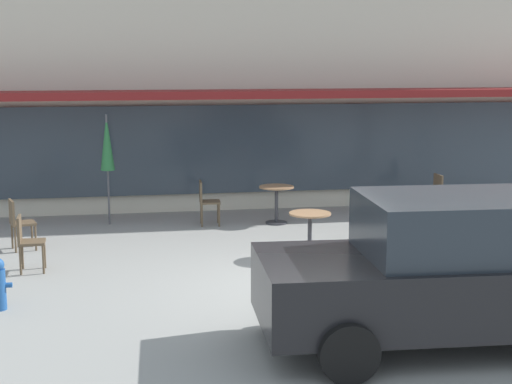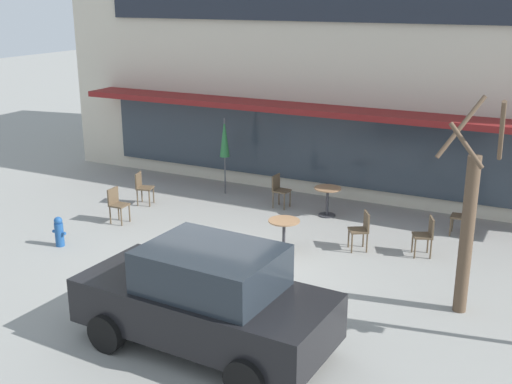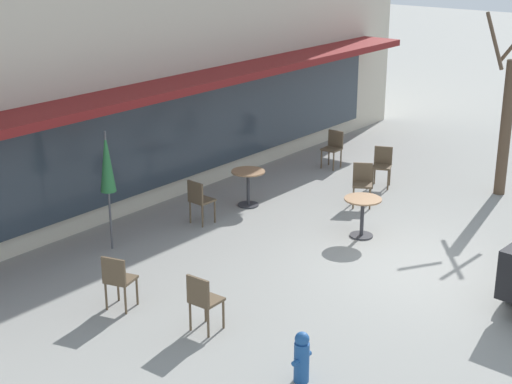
% 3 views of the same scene
% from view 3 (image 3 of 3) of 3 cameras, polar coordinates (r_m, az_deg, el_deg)
% --- Properties ---
extents(ground_plane, '(80.00, 80.00, 0.00)m').
position_cam_3_polar(ground_plane, '(13.76, 12.49, -5.51)').
color(ground_plane, gray).
extents(building_facade, '(17.86, 9.10, 7.45)m').
position_cam_3_polar(building_facade, '(19.15, -14.97, 12.76)').
color(building_facade, beige).
rests_on(building_facade, ground).
extents(cafe_table_near_wall, '(0.70, 0.70, 0.76)m').
position_cam_3_polar(cafe_table_near_wall, '(14.75, 7.75, -1.35)').
color(cafe_table_near_wall, '#333338').
rests_on(cafe_table_near_wall, ground).
extents(cafe_table_streetside, '(0.70, 0.70, 0.76)m').
position_cam_3_polar(cafe_table_streetside, '(16.23, -0.57, 0.73)').
color(cafe_table_streetside, '#333338').
rests_on(cafe_table_streetside, ground).
extents(patio_umbrella_green_folded, '(0.28, 0.28, 2.20)m').
position_cam_3_polar(patio_umbrella_green_folded, '(13.96, -10.80, 2.11)').
color(patio_umbrella_green_folded, '#4C4C51').
rests_on(patio_umbrella_green_folded, ground).
extents(cafe_chair_0, '(0.55, 0.55, 0.89)m').
position_cam_3_polar(cafe_chair_0, '(16.41, 7.74, 0.79)').
color(cafe_chair_0, brown).
rests_on(cafe_chair_0, ground).
extents(cafe_chair_1, '(0.52, 0.52, 0.89)m').
position_cam_3_polar(cafe_chair_1, '(17.68, 9.18, 2.06)').
color(cafe_chair_1, brown).
rests_on(cafe_chair_1, ground).
extents(cafe_chair_2, '(0.41, 0.41, 0.89)m').
position_cam_3_polar(cafe_chair_2, '(11.31, -3.88, -7.74)').
color(cafe_chair_2, brown).
rests_on(cafe_chair_2, ground).
extents(cafe_chair_3, '(0.41, 0.41, 0.89)m').
position_cam_3_polar(cafe_chair_3, '(18.91, 5.64, 3.34)').
color(cafe_chair_3, brown).
rests_on(cafe_chair_3, ground).
extents(cafe_chair_4, '(0.50, 0.50, 0.89)m').
position_cam_3_polar(cafe_chair_4, '(12.08, -10.01, -6.18)').
color(cafe_chair_4, brown).
rests_on(cafe_chair_4, ground).
extents(cafe_chair_5, '(0.42, 0.42, 0.89)m').
position_cam_3_polar(cafe_chair_5, '(15.27, -4.14, -0.48)').
color(cafe_chair_5, brown).
rests_on(cafe_chair_5, ground).
extents(street_tree, '(1.12, 1.15, 3.94)m').
position_cam_3_polar(street_tree, '(17.47, 17.76, 5.12)').
color(street_tree, brown).
rests_on(street_tree, ground).
extents(fire_hydrant, '(0.36, 0.20, 0.71)m').
position_cam_3_polar(fire_hydrant, '(10.25, 3.34, -11.87)').
color(fire_hydrant, '#1E4C8C').
rests_on(fire_hydrant, ground).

